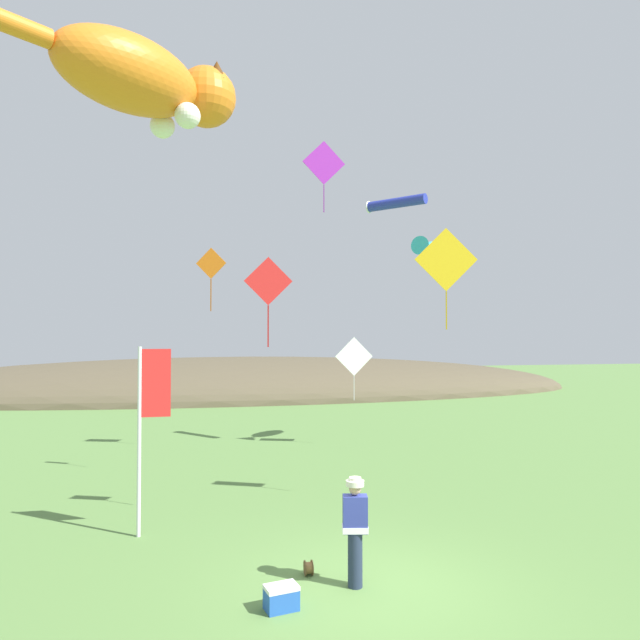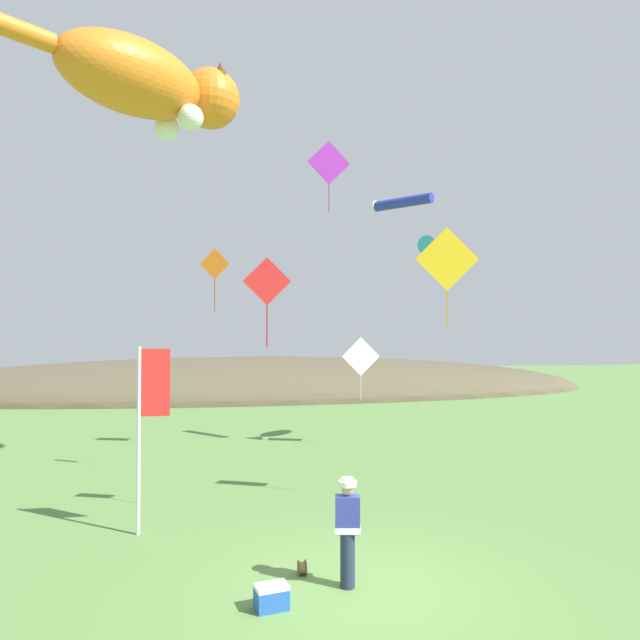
{
  "view_description": "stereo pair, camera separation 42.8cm",
  "coord_description": "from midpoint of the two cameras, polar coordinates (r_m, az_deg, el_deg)",
  "views": [
    {
      "loc": [
        -2.79,
        -8.94,
        4.12
      ],
      "look_at": [
        0.0,
        4.0,
        4.45
      ],
      "focal_mm": 32.0,
      "sensor_mm": 36.0,
      "label": 1
    },
    {
      "loc": [
        -2.37,
        -9.02,
        4.12
      ],
      "look_at": [
        0.0,
        4.0,
        4.45
      ],
      "focal_mm": 32.0,
      "sensor_mm": 36.0,
      "label": 2
    }
  ],
  "objects": [
    {
      "name": "ground_plane",
      "position": [
        10.21,
        5.79,
        -25.22
      ],
      "size": [
        120.0,
        120.0,
        0.0
      ],
      "primitive_type": "plane",
      "color": "#5B8442"
    },
    {
      "name": "festival_attendant",
      "position": [
        9.91,
        4.09,
        -20.06
      ],
      "size": [
        0.46,
        0.34,
        1.77
      ],
      "color": "#232D47",
      "rests_on": "ground"
    },
    {
      "name": "picnic_cooler",
      "position": [
        9.51,
        -3.44,
        -25.91
      ],
      "size": [
        0.55,
        0.42,
        0.36
      ],
      "color": "blue",
      "rests_on": "ground"
    },
    {
      "name": "kite_spool",
      "position": [
        10.62,
        -0.54,
        -23.53
      ],
      "size": [
        0.14,
        0.25,
        0.25
      ],
      "color": "olive",
      "rests_on": "ground"
    },
    {
      "name": "distant_hill_ridge",
      "position": [
        40.87,
        -6.71,
        -7.22
      ],
      "size": [
        50.43,
        15.86,
        5.06
      ],
      "color": "brown",
      "rests_on": "ground"
    },
    {
      "name": "kite_diamond_red",
      "position": [
        12.39,
        -4.34,
        3.78
      ],
      "size": [
        1.05,
        0.11,
        1.95
      ],
      "color": "red"
    },
    {
      "name": "kite_diamond_orange",
      "position": [
        16.29,
        -9.74,
        5.47
      ],
      "size": [
        0.83,
        0.31,
        1.77
      ],
      "color": "orange"
    },
    {
      "name": "kite_diamond_violet",
      "position": [
        19.03,
        1.56,
        15.41
      ],
      "size": [
        1.42,
        0.06,
        2.32
      ],
      "color": "purple"
    },
    {
      "name": "kite_fish_windsock",
      "position": [
        21.13,
        12.42,
        6.93
      ],
      "size": [
        2.15,
        2.25,
        0.75
      ],
      "color": "#33B2CC"
    },
    {
      "name": "kite_giant_cat",
      "position": [
        16.66,
        -15.83,
        21.78
      ],
      "size": [
        6.12,
        4.98,
        2.22
      ],
      "color": "orange"
    },
    {
      "name": "kite_tube_streamer",
      "position": [
        20.55,
        8.78,
        11.54
      ],
      "size": [
        1.81,
        1.95,
        0.44
      ],
      "color": "#2633A5"
    },
    {
      "name": "kite_diamond_gold",
      "position": [
        13.73,
        13.47,
        5.9
      ],
      "size": [
        1.47,
        0.29,
        2.4
      ],
      "color": "yellow"
    },
    {
      "name": "festival_banner_pole",
      "position": [
        12.42,
        -15.96,
        -8.73
      ],
      "size": [
        0.66,
        0.08,
        3.87
      ],
      "color": "silver",
      "rests_on": "ground"
    },
    {
      "name": "kite_diamond_white",
      "position": [
        21.03,
        4.7,
        -3.69
      ],
      "size": [
        1.43,
        0.03,
        2.33
      ],
      "color": "white"
    }
  ]
}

